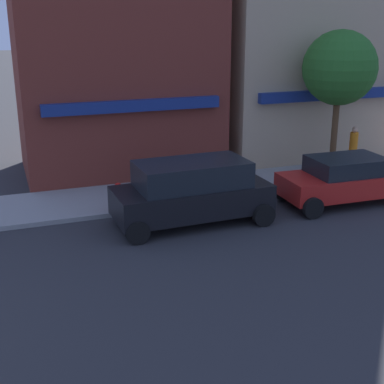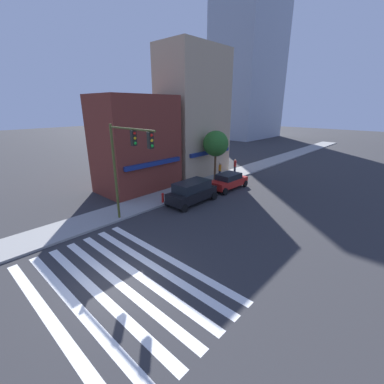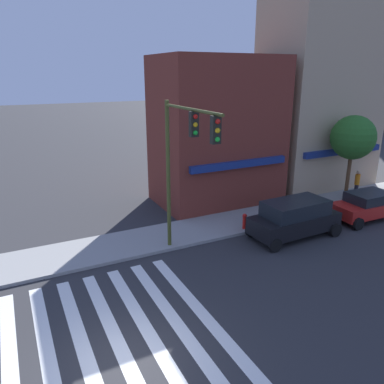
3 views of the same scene
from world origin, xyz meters
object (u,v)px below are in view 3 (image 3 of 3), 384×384
at_px(sedan_red, 368,205).
at_px(street_tree, 353,138).
at_px(suv_black, 295,218).
at_px(fire_hydrant, 244,220).
at_px(traffic_signal, 183,152).
at_px(pedestrian_orange_vest, 357,183).

distance_m(sedan_red, street_tree, 4.56).
height_order(suv_black, fire_hydrant, suv_black).
height_order(traffic_signal, fire_hydrant, traffic_signal).
relative_size(traffic_signal, street_tree, 1.28).
bearing_deg(pedestrian_orange_vest, street_tree, -40.80).
height_order(traffic_signal, suv_black, traffic_signal).
height_order(traffic_signal, pedestrian_orange_vest, traffic_signal).
bearing_deg(fire_hydrant, suv_black, -42.19).
distance_m(suv_black, sedan_red, 5.46).
bearing_deg(sedan_red, fire_hydrant, 168.40).
relative_size(traffic_signal, sedan_red, 1.56).
bearing_deg(suv_black, street_tree, 20.57).
xyz_separation_m(sedan_red, pedestrian_orange_vest, (2.32, 2.81, 0.23)).
relative_size(sedan_red, pedestrian_orange_vest, 2.51).
relative_size(suv_black, sedan_red, 1.07).
distance_m(traffic_signal, street_tree, 13.33).
height_order(sedan_red, fire_hydrant, sedan_red).
relative_size(suv_black, street_tree, 0.88).
height_order(suv_black, pedestrian_orange_vest, suv_black).
bearing_deg(suv_black, pedestrian_orange_vest, 18.17).
relative_size(pedestrian_orange_vest, fire_hydrant, 2.10).
height_order(sedan_red, pedestrian_orange_vest, pedestrian_orange_vest).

